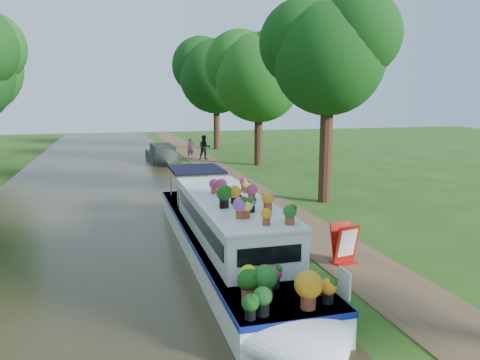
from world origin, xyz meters
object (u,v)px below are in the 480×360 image
sandwich_board (344,245)px  pedestrian_dark (205,147)px  pedestrian_pink (190,148)px  plant_boat (229,234)px  second_boat (163,155)px

sandwich_board → pedestrian_dark: (0.59, 23.12, 0.41)m
sandwich_board → pedestrian_pink: (-0.33, 24.06, 0.29)m
plant_boat → pedestrian_dark: 22.48m
sandwich_board → second_boat: bearing=84.8°
sandwich_board → plant_boat: bearing=151.5°
second_boat → pedestrian_dark: pedestrian_dark is taller
second_boat → sandwich_board: (2.58, -22.96, 0.03)m
plant_boat → pedestrian_pink: size_ratio=8.51×
second_boat → pedestrian_pink: bearing=23.8°
second_boat → plant_boat: bearing=-93.5°
plant_boat → sandwich_board: plant_boat is taller
second_boat → pedestrian_dark: 3.20m
plant_boat → pedestrian_dark: size_ratio=7.37×
sandwich_board → pedestrian_pink: 24.06m
pedestrian_pink → pedestrian_dark: pedestrian_dark is taller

